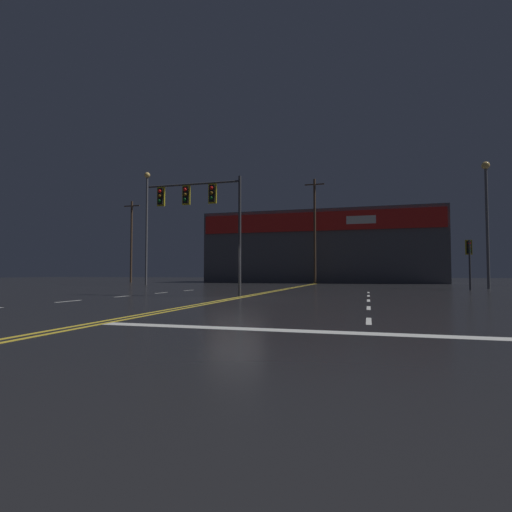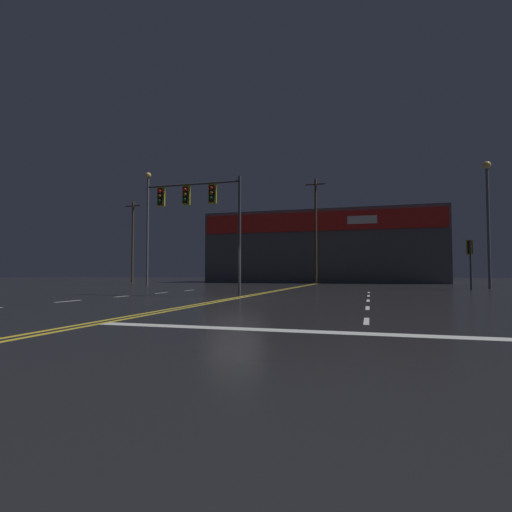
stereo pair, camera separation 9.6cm
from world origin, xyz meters
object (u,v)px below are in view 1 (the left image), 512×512
(traffic_signal_median, at_px, (199,203))
(traffic_signal_corner_northeast, at_px, (469,253))
(streetlight_near_left, at_px, (147,214))
(streetlight_near_right, at_px, (487,207))

(traffic_signal_median, bearing_deg, traffic_signal_corner_northeast, 37.26)
(streetlight_near_left, bearing_deg, traffic_signal_corner_northeast, -10.35)
(streetlight_near_left, height_order, streetlight_near_right, streetlight_near_left)
(streetlight_near_right, bearing_deg, traffic_signal_corner_northeast, -123.36)
(traffic_signal_median, relative_size, traffic_signal_corner_northeast, 1.75)
(traffic_signal_median, bearing_deg, streetlight_near_left, 128.22)
(traffic_signal_median, distance_m, streetlight_near_right, 21.57)
(streetlight_near_left, relative_size, streetlight_near_right, 1.19)
(streetlight_near_left, xyz_separation_m, streetlight_near_right, (29.10, -2.18, -0.98))
(streetlight_near_left, distance_m, streetlight_near_right, 29.20)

